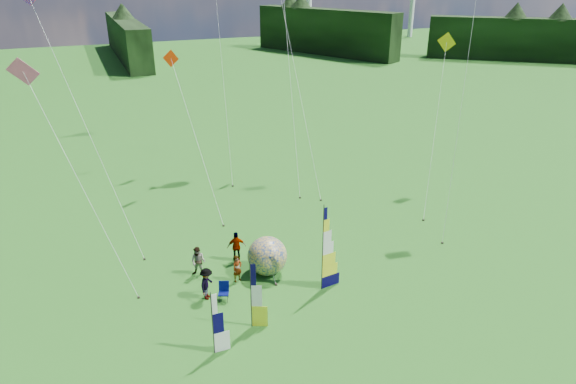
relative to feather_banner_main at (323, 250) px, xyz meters
name	(u,v)px	position (x,y,z in m)	size (l,w,h in m)	color
ground	(337,320)	(-0.44, -2.70, -2.45)	(220.00, 220.00, 0.00)	#367F27
treeline_ring	(340,250)	(-0.44, -2.70, 1.55)	(210.00, 210.00, 8.00)	#224019
feather_banner_main	(323,250)	(0.00, 0.00, 0.00)	(1.32, 0.10, 4.90)	#07013A
side_banner_left	(251,296)	(-4.53, -1.56, -0.68)	(0.98, 0.10, 3.53)	yellow
side_banner_far	(213,325)	(-6.72, -2.72, -0.86)	(0.94, 0.10, 3.17)	white
bol_inflatable	(267,256)	(-2.16, 2.63, -1.32)	(2.25, 2.25, 2.25)	navy
spectator_a	(237,268)	(-3.98, 2.52, -1.65)	(0.58, 0.38, 1.59)	#66594C
spectator_b	(198,262)	(-5.85, 3.90, -1.56)	(0.87, 0.43, 1.79)	#66594C
spectator_c	(207,284)	(-5.95, 1.55, -1.55)	(1.16, 0.43, 1.80)	#66594C
spectator_d	(237,246)	(-3.36, 4.66, -1.52)	(1.09, 0.45, 1.86)	#66594C
camp_chair	(224,292)	(-5.21, 1.04, -1.94)	(0.59, 0.59, 1.02)	#00063C
kite_whale	(289,31)	(5.25, 17.26, 9.15)	(3.39, 16.52, 23.21)	black
kite_rainbow_delta	(82,105)	(-10.56, 9.82, 6.53)	(8.98, 10.85, 17.97)	#EF303F
kite_parafoil	(463,94)	(11.37, 3.93, 6.50)	(7.14, 7.66, 17.90)	#B10024
small_kite_red	(195,131)	(-3.40, 13.70, 3.08)	(3.27, 11.20, 11.06)	#BA2603
small_kite_orange	(291,82)	(4.80, 15.80, 5.47)	(4.28, 10.79, 15.84)	#F73500
small_kite_yellow	(437,119)	(12.92, 8.05, 3.66)	(8.07, 9.14, 12.22)	yellow
small_kite_pink	(80,176)	(-11.22, 5.69, 3.81)	(6.29, 8.04, 12.52)	#F9528D
small_kite_green	(220,36)	(0.61, 20.71, 8.56)	(4.30, 12.55, 22.02)	green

